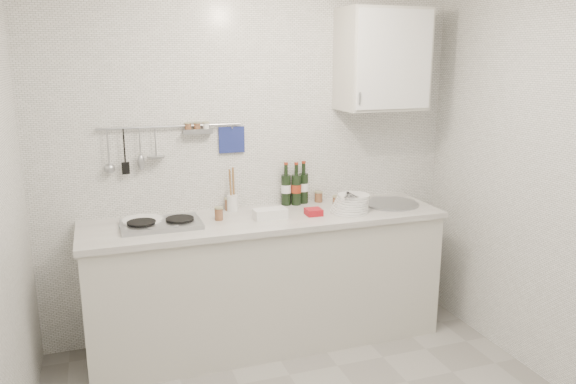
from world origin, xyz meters
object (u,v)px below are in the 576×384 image
object	(u,v)px
plate_stack_hob	(142,222)
wine_bottles	(295,183)
wall_cabinet	(382,60)
utensil_crock	(232,201)
plate_stack_sink	(351,204)

from	to	relation	value
plate_stack_hob	wine_bottles	distance (m)	1.13
plate_stack_hob	wall_cabinet	bearing A→B (deg)	1.86
plate_stack_hob	utensil_crock	distance (m)	0.65
wall_cabinet	plate_stack_hob	distance (m)	1.99
wall_cabinet	plate_stack_sink	bearing A→B (deg)	-147.35
wall_cabinet	wine_bottles	size ratio (longest dim) A/B	2.26
wall_cabinet	wine_bottles	world-z (taller)	wall_cabinet
wall_cabinet	utensil_crock	distance (m)	1.45
plate_stack_sink	utensil_crock	distance (m)	0.83
wall_cabinet	utensil_crock	size ratio (longest dim) A/B	2.24
plate_stack_hob	utensil_crock	world-z (taller)	utensil_crock
plate_stack_sink	utensil_crock	bearing A→B (deg)	159.75
plate_stack_sink	utensil_crock	xyz separation A→B (m)	(-0.78, 0.29, 0.02)
plate_stack_hob	plate_stack_sink	xyz separation A→B (m)	(1.41, -0.14, 0.04)
wall_cabinet	plate_stack_hob	world-z (taller)	wall_cabinet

